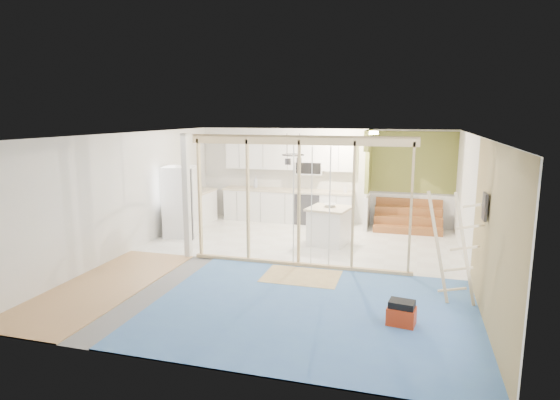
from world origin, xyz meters
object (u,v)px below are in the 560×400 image
(fridge, at_px, (181,202))
(ladder, at_px, (455,249))
(toolbox, at_px, (401,314))
(island, at_px, (329,226))

(fridge, xyz_separation_m, ladder, (6.11, -2.66, 0.05))
(fridge, bearing_deg, ladder, -39.26)
(fridge, relative_size, toolbox, 4.05)
(toolbox, xyz_separation_m, ladder, (0.75, 0.99, 0.74))
(fridge, distance_m, island, 3.67)
(toolbox, bearing_deg, island, 122.71)
(fridge, height_order, ladder, ladder)
(island, relative_size, toolbox, 2.43)
(toolbox, distance_m, ladder, 1.45)
(fridge, bearing_deg, toolbox, -50.00)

